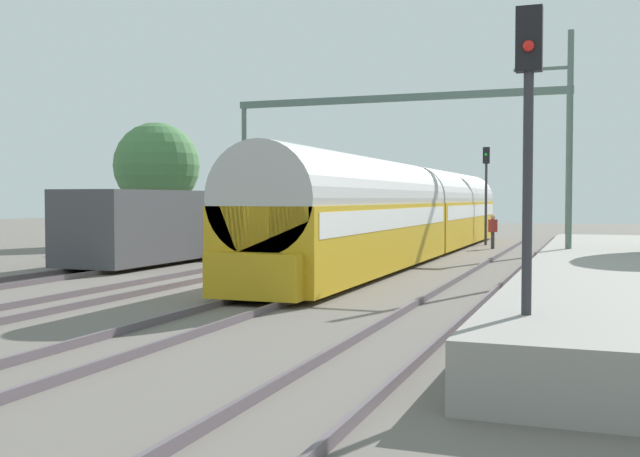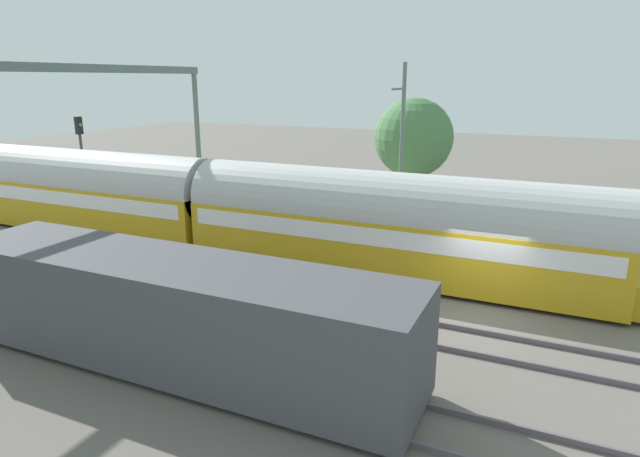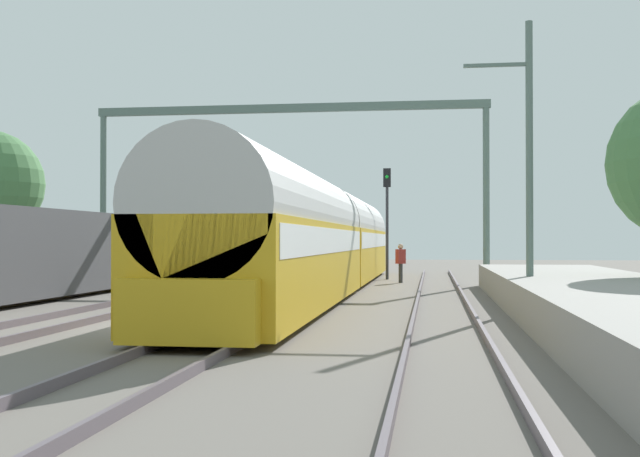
% 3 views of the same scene
% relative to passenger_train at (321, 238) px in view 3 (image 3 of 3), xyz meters
% --- Properties ---
extents(ground, '(120.00, 120.00, 0.00)m').
position_rel_passenger_train_xyz_m(ground, '(-2.17, -11.83, -1.97)').
color(ground, '#68615B').
extents(track_west, '(1.51, 60.00, 0.16)m').
position_rel_passenger_train_xyz_m(track_west, '(-4.34, -11.83, -1.89)').
color(track_west, '#5E535B').
rests_on(track_west, ground).
extents(track_east, '(1.51, 60.00, 0.16)m').
position_rel_passenger_train_xyz_m(track_east, '(0.00, -11.83, -1.89)').
color(track_east, '#5E535B').
rests_on(track_east, ground).
extents(track_far_east, '(1.52, 60.00, 0.16)m').
position_rel_passenger_train_xyz_m(track_far_east, '(4.34, -11.83, -1.89)').
color(track_far_east, '#5E535B').
rests_on(track_far_east, ground).
extents(platform, '(4.40, 28.00, 0.90)m').
position_rel_passenger_train_xyz_m(platform, '(8.16, -9.83, -1.52)').
color(platform, gray).
rests_on(platform, ground).
extents(passenger_train, '(2.93, 32.85, 3.82)m').
position_rel_passenger_train_xyz_m(passenger_train, '(0.00, 0.00, 0.00)').
color(passenger_train, gold).
rests_on(passenger_train, ground).
extents(freight_car, '(2.80, 13.00, 2.70)m').
position_rel_passenger_train_xyz_m(freight_car, '(-8.68, -5.07, -0.50)').
color(freight_car, '#47474C').
rests_on(freight_car, ground).
extents(person_crossing, '(0.46, 0.44, 1.73)m').
position_rel_passenger_train_xyz_m(person_crossing, '(2.68, 6.37, -0.94)').
color(person_crossing, '#363636').
rests_on(person_crossing, ground).
extents(railway_signal_far, '(0.36, 0.30, 5.36)m').
position_rel_passenger_train_xyz_m(railway_signal_far, '(1.92, 9.39, 1.44)').
color(railway_signal_far, '#2D2D33').
rests_on(railway_signal_far, ground).
extents(catenary_gantry, '(17.42, 0.28, 7.86)m').
position_rel_passenger_train_xyz_m(catenary_gantry, '(-2.17, 5.22, 3.98)').
color(catenary_gantry, slate).
rests_on(catenary_gantry, ground).
extents(catenary_pole_east_mid, '(1.90, 0.20, 8.00)m').
position_rel_passenger_train_xyz_m(catenary_pole_east_mid, '(6.69, -6.54, 2.18)').
color(catenary_pole_east_mid, slate).
rests_on(catenary_pole_east_mid, ground).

